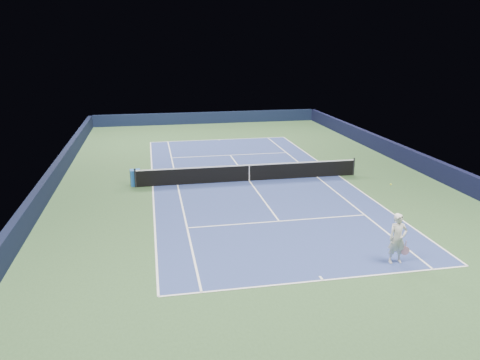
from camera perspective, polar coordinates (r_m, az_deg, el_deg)
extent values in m
plane|color=#2D4C29|center=(26.95, 1.13, -0.11)|extent=(40.00, 40.00, 0.00)
cube|color=black|center=(45.95, -4.10, 7.57)|extent=(22.00, 0.35, 1.10)
cube|color=black|center=(30.88, 21.20, 1.98)|extent=(0.35, 40.00, 1.10)
cube|color=black|center=(26.78, -22.14, -0.25)|extent=(0.35, 40.00, 1.10)
cube|color=navy|center=(26.95, 1.13, -0.10)|extent=(10.97, 23.77, 0.01)
cube|color=white|center=(38.30, -2.61, 4.94)|extent=(10.97, 0.08, 0.00)
cube|color=white|center=(16.37, 10.08, -11.95)|extent=(10.97, 0.08, 0.00)
cube|color=white|center=(28.57, 11.95, 0.51)|extent=(0.08, 23.77, 0.00)
cube|color=white|center=(26.39, -10.59, -0.75)|extent=(0.08, 23.77, 0.00)
cube|color=white|center=(28.07, 9.37, 0.37)|extent=(0.08, 23.77, 0.00)
cube|color=white|center=(26.43, -7.63, -0.58)|extent=(0.08, 23.77, 0.00)
cube|color=white|center=(33.02, -1.20, 3.05)|extent=(8.23, 0.08, 0.00)
cube|color=white|center=(21.08, 4.79, -5.02)|extent=(8.23, 0.08, 0.00)
cube|color=white|center=(26.95, 1.13, -0.09)|extent=(0.08, 12.80, 0.00)
cube|color=white|center=(38.16, -2.58, 4.90)|extent=(0.08, 0.30, 0.00)
cube|color=white|center=(16.49, 9.89, -11.71)|extent=(0.08, 0.30, 0.00)
cylinder|color=black|center=(26.26, -12.65, 0.24)|extent=(0.10, 0.10, 1.07)
cylinder|color=black|center=(28.79, 13.69, 1.61)|extent=(0.10, 0.10, 1.07)
cube|color=black|center=(26.82, 1.14, 0.82)|extent=(12.80, 0.03, 0.91)
cube|color=white|center=(26.69, 1.14, 1.83)|extent=(12.80, 0.04, 0.06)
cube|color=white|center=(26.82, 1.14, 0.82)|extent=(0.05, 0.04, 0.91)
cube|color=#1B53A5|center=(26.62, -12.62, 0.28)|extent=(0.61, 0.56, 0.91)
cube|color=white|center=(26.62, -12.00, 0.31)|extent=(0.05, 0.40, 0.40)
imported|color=silver|center=(17.84, 18.65, -6.78)|extent=(0.70, 0.47, 1.88)
cylinder|color=pink|center=(18.05, 19.55, -7.44)|extent=(0.03, 0.03, 0.31)
cylinder|color=black|center=(18.14, 19.48, -8.14)|extent=(0.31, 0.02, 0.31)
cylinder|color=pink|center=(18.14, 19.48, -8.14)|extent=(0.33, 0.03, 0.33)
sphere|color=#C3D22C|center=(18.12, 17.91, -0.51)|extent=(0.07, 0.07, 0.07)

